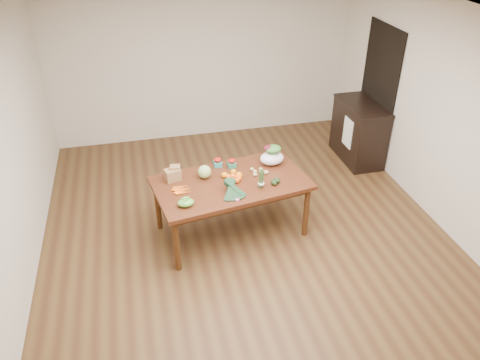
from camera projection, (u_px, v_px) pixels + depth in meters
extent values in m
plane|color=#543A1D|center=(246.00, 235.00, 5.93)|extent=(6.00, 6.00, 0.00)
cube|color=white|center=(248.00, 15.00, 4.50)|extent=(5.00, 6.00, 0.02)
cube|color=beige|center=(202.00, 59.00, 7.69)|extent=(5.00, 0.02, 2.70)
cube|color=beige|center=(7.00, 167.00, 4.72)|extent=(0.02, 6.00, 2.70)
cube|color=beige|center=(445.00, 118.00, 5.71)|extent=(0.02, 6.00, 2.70)
cube|color=#572914|center=(231.00, 207.00, 5.81)|extent=(1.95, 1.29, 0.75)
cube|color=black|center=(377.00, 94.00, 7.18)|extent=(0.02, 1.00, 2.10)
cube|color=black|center=(359.00, 132.00, 7.39)|extent=(0.52, 1.02, 0.94)
cube|color=white|center=(348.00, 133.00, 7.18)|extent=(0.02, 0.28, 0.45)
sphere|color=#9EB669|center=(205.00, 172.00, 5.64)|extent=(0.16, 0.16, 0.16)
sphere|color=orange|center=(224.00, 175.00, 5.66)|extent=(0.08, 0.08, 0.08)
sphere|color=orange|center=(233.00, 172.00, 5.72)|extent=(0.07, 0.07, 0.07)
sphere|color=#FF9A0F|center=(239.00, 175.00, 5.64)|extent=(0.09, 0.09, 0.09)
ellipsoid|color=#68A839|center=(186.00, 203.00, 5.16)|extent=(0.19, 0.14, 0.08)
ellipsoid|color=tan|center=(255.00, 172.00, 5.76)|extent=(0.05, 0.05, 0.05)
ellipsoid|color=tan|center=(255.00, 174.00, 5.70)|extent=(0.05, 0.05, 0.04)
ellipsoid|color=tan|center=(261.00, 169.00, 5.82)|extent=(0.04, 0.04, 0.04)
ellipsoid|color=tan|center=(252.00, 169.00, 5.81)|extent=(0.05, 0.05, 0.04)
ellipsoid|color=tan|center=(266.00, 172.00, 5.74)|extent=(0.06, 0.05, 0.05)
ellipsoid|color=black|center=(274.00, 182.00, 5.53)|extent=(0.09, 0.11, 0.06)
ellipsoid|color=black|center=(277.00, 180.00, 5.57)|extent=(0.09, 0.11, 0.06)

